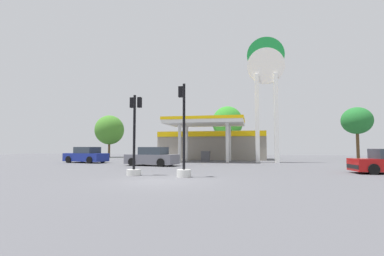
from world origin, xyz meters
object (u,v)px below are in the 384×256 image
object	(u,v)px
traffic_signal_0	(184,152)
tree_0	(109,130)
car_1	(86,156)
traffic_signal_1	(134,148)
tree_2	(357,121)
car_0	(152,157)
station_pole_sign	(266,82)
tree_1	(227,122)

from	to	relation	value
traffic_signal_0	tree_0	bearing A→B (deg)	124.45
car_1	traffic_signal_1	world-z (taller)	traffic_signal_1
tree_0	tree_2	bearing A→B (deg)	0.32
traffic_signal_1	tree_0	size ratio (longest dim) A/B	0.69
traffic_signal_0	tree_2	world-z (taller)	tree_2
tree_2	traffic_signal_0	bearing A→B (deg)	-123.06
car_0	car_1	bearing A→B (deg)	159.35
station_pole_sign	car_1	bearing A→B (deg)	-167.30
station_pole_sign	traffic_signal_0	bearing A→B (deg)	-108.30
traffic_signal_1	tree_1	world-z (taller)	tree_1
car_0	tree_0	size ratio (longest dim) A/B	0.71
car_0	traffic_signal_1	distance (m)	8.11
traffic_signal_1	tree_2	bearing A→B (deg)	52.37
traffic_signal_0	tree_0	world-z (taller)	tree_0
tree_0	tree_1	xyz separation A→B (m)	(17.83, 0.98, 0.94)
station_pole_sign	traffic_signal_1	bearing A→B (deg)	-117.96
station_pole_sign	traffic_signal_1	distance (m)	17.97
car_0	tree_0	xyz separation A→B (m)	(-13.04, 17.50, 3.44)
tree_0	tree_1	world-z (taller)	tree_1
traffic_signal_1	car_1	bearing A→B (deg)	131.57
tree_1	tree_2	size ratio (longest dim) A/B	1.10
tree_1	traffic_signal_0	bearing A→B (deg)	-90.39
traffic_signal_1	station_pole_sign	bearing A→B (deg)	62.04
traffic_signal_1	tree_1	xyz separation A→B (m)	(3.02, 26.36, 3.62)
traffic_signal_0	tree_2	size ratio (longest dim) A/B	0.72
tree_2	station_pole_sign	bearing A→B (deg)	-137.70
car_1	tree_0	bearing A→B (deg)	109.70
station_pole_sign	tree_1	size ratio (longest dim) A/B	1.73
traffic_signal_1	traffic_signal_0	bearing A→B (deg)	-7.19
station_pole_sign	traffic_signal_1	xyz separation A→B (m)	(-7.84, -14.76, -6.60)
car_0	tree_1	xyz separation A→B (m)	(4.79, 18.48, 4.38)
car_1	traffic_signal_0	xyz separation A→B (m)	(12.44, -11.19, 0.57)
station_pole_sign	tree_2	world-z (taller)	station_pole_sign
station_pole_sign	car_1	size ratio (longest dim) A/B	2.78
traffic_signal_0	tree_1	world-z (taller)	tree_1
traffic_signal_0	traffic_signal_1	xyz separation A→B (m)	(-2.84, 0.36, 0.19)
car_1	tree_2	distance (m)	33.08
traffic_signal_0	traffic_signal_1	bearing A→B (deg)	172.81
car_1	tree_1	size ratio (longest dim) A/B	0.62
traffic_signal_0	car_1	bearing A→B (deg)	138.04
station_pole_sign	car_1	distance (m)	19.33
car_0	tree_2	size ratio (longest dim) A/B	0.68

